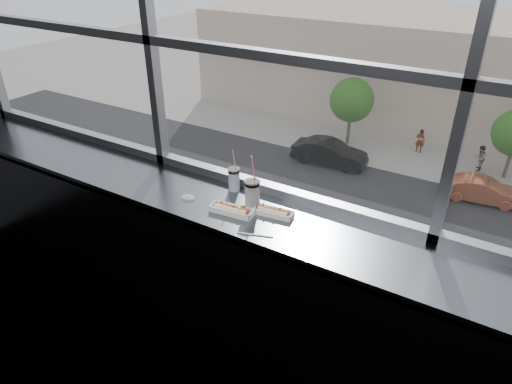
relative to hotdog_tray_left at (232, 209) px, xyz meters
The scene contains 23 objects.
wall_back_lower 0.69m from the hotdog_tray_left, 69.15° to the left, with size 6.00×6.00×0.00m, color black.
window_glass 1.24m from the hotdog_tray_left, 70.18° to the left, with size 6.00×6.00×0.00m, color silver.
window_mullions 1.23m from the hotdog_tray_left, 69.15° to the left, with size 6.00×0.08×2.40m, color gray, non-canonical shape.
counter 0.17m from the hotdog_tray_left, 30.41° to the left, with size 6.00×0.55×0.06m, color slate.
counter_fascia 0.62m from the hotdog_tray_left, 52.51° to the right, with size 6.00×0.04×1.04m, color slate.
hotdog_tray_left is the anchor object (origin of this frame).
hotdog_tray_right 0.26m from the hotdog_tray_left, 26.64° to the left, with size 0.26×0.11×0.06m.
soda_cup_left 0.31m from the hotdog_tray_left, 120.94° to the left, with size 0.08×0.08×0.30m.
soda_cup_right 0.16m from the hotdog_tray_left, 58.31° to the left, with size 0.10×0.10×0.38m.
loose_straw 0.28m from the hotdog_tray_left, 28.01° to the right, with size 0.01×0.01×0.21m, color white.
wrapper 0.35m from the hotdog_tray_left, behind, with size 0.10×0.07×0.02m, color silver.
plaza_ground 45.50m from the hotdog_tray_left, 89.82° to the left, with size 120.00×120.00×0.00m, color gray.
street_asphalt 23.68m from the hotdog_tray_left, 89.62° to the left, with size 80.00×10.00×0.06m, color black.
far_sidewalk 30.83m from the hotdog_tray_left, 89.73° to the left, with size 80.00×6.00×0.04m, color gray.
far_building 39.21m from the hotdog_tray_left, 89.80° to the left, with size 50.00×14.00×8.00m, color tan.
car_far_a 28.12m from the hotdog_tray_left, 109.88° to the left, with size 6.60×2.75×2.20m, color black.
car_near_c 19.72m from the hotdog_tray_left, 85.04° to the left, with size 6.80×2.83×2.27m, color maroon.
car_near_b 21.30m from the hotdog_tray_left, 116.33° to the left, with size 6.47×2.70×2.16m, color black.
car_far_b 26.78m from the hotdog_tray_left, 88.31° to the left, with size 5.69×2.37×1.90m, color #BA5734.
car_near_a 25.10m from the hotdog_tray_left, 133.36° to the left, with size 5.55×2.31×1.85m, color #969696.
pedestrian_a 31.77m from the hotdog_tray_left, 97.94° to the left, with size 0.92×0.69×2.07m, color #66605B.
pedestrian_b 30.63m from the hotdog_tray_left, 90.15° to the left, with size 0.92×0.69×2.07m, color #66605B.
tree_left 31.03m from the hotdog_tray_left, 107.67° to the left, with size 3.15×3.15×4.93m.
Camera 1 is at (1.23, -0.83, 2.61)m, focal length 32.00 mm.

